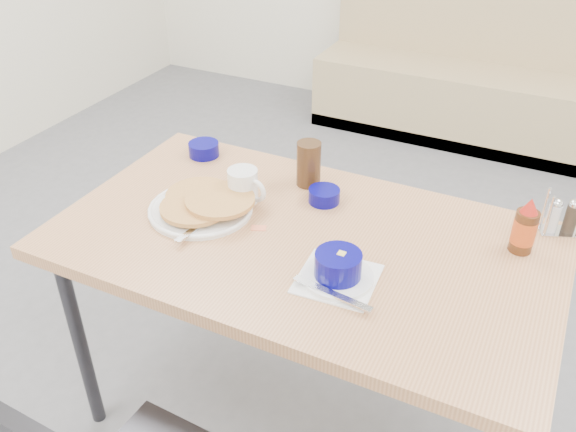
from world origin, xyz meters
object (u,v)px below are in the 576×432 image
at_px(pancake_plate, 203,205).
at_px(butter_bowl, 324,196).
at_px(syrup_bottle, 525,228).
at_px(amber_tumbler, 309,164).
at_px(dining_table, 303,254).
at_px(booth_bench, 472,81).
at_px(creamer_bowl, 204,149).
at_px(grits_setting, 338,269).
at_px(coffee_mug, 244,185).
at_px(condiment_caddy, 562,219).

xyz_separation_m(pancake_plate, butter_bowl, (0.30, 0.21, -0.00)).
bearing_deg(syrup_bottle, amber_tumbler, 173.91).
bearing_deg(syrup_bottle, dining_table, -160.01).
bearing_deg(booth_bench, creamer_bowl, -102.91).
xyz_separation_m(pancake_plate, grits_setting, (0.48, -0.12, 0.01)).
bearing_deg(grits_setting, coffee_mug, 150.22).
relative_size(dining_table, amber_tumbler, 9.67).
distance_m(grits_setting, syrup_bottle, 0.52).
height_order(butter_bowl, syrup_bottle, syrup_bottle).
height_order(grits_setting, creamer_bowl, grits_setting).
distance_m(amber_tumbler, syrup_bottle, 0.67).
relative_size(dining_table, condiment_caddy, 11.01).
height_order(coffee_mug, syrup_bottle, syrup_bottle).
xyz_separation_m(pancake_plate, condiment_caddy, (0.96, 0.35, 0.02)).
xyz_separation_m(coffee_mug, grits_setting, (0.40, -0.23, -0.02)).
bearing_deg(coffee_mug, condiment_caddy, 15.60).
bearing_deg(syrup_bottle, grits_setting, -139.60).
height_order(booth_bench, syrup_bottle, booth_bench).
distance_m(creamer_bowl, syrup_bottle, 1.07).
height_order(booth_bench, butter_bowl, booth_bench).
distance_m(pancake_plate, grits_setting, 0.50).
xyz_separation_m(creamer_bowl, butter_bowl, (0.49, -0.10, -0.00)).
height_order(amber_tumbler, condiment_caddy, amber_tumbler).
bearing_deg(booth_bench, pancake_plate, -97.21).
bearing_deg(condiment_caddy, butter_bowl, 171.60).
bearing_deg(coffee_mug, grits_setting, -29.78).
distance_m(creamer_bowl, butter_bowl, 0.50).
bearing_deg(amber_tumbler, condiment_caddy, 5.15).
bearing_deg(dining_table, coffee_mug, 158.64).
distance_m(pancake_plate, butter_bowl, 0.37).
relative_size(booth_bench, syrup_bottle, 11.59).
bearing_deg(creamer_bowl, booth_bench, 77.09).
relative_size(booth_bench, butter_bowl, 19.87).
relative_size(pancake_plate, coffee_mug, 2.52).
bearing_deg(coffee_mug, creamer_bowl, 144.26).
height_order(dining_table, butter_bowl, butter_bowl).
xyz_separation_m(pancake_plate, creamer_bowl, (-0.19, 0.30, 0.00)).
bearing_deg(condiment_caddy, coffee_mug, 174.85).
bearing_deg(booth_bench, coffee_mug, -95.63).
distance_m(dining_table, syrup_bottle, 0.61).
xyz_separation_m(creamer_bowl, syrup_bottle, (1.07, -0.09, 0.05)).
distance_m(coffee_mug, syrup_bottle, 0.80).
bearing_deg(syrup_bottle, condiment_caddy, 58.37).
bearing_deg(condiment_caddy, creamer_bowl, 161.68).
height_order(pancake_plate, butter_bowl, pancake_plate).
relative_size(booth_bench, coffee_mug, 14.16).
bearing_deg(dining_table, pancake_plate, -177.81).
relative_size(creamer_bowl, syrup_bottle, 0.64).
height_order(pancake_plate, condiment_caddy, condiment_caddy).
distance_m(dining_table, amber_tumbler, 0.32).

